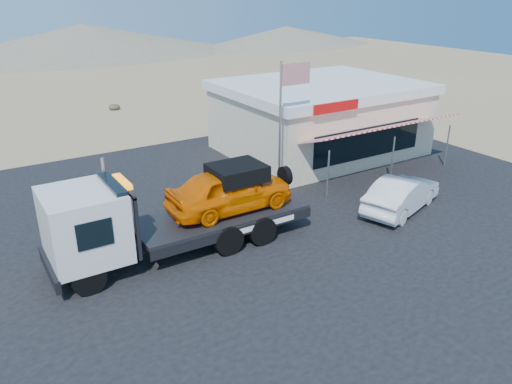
# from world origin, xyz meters

# --- Properties ---
(ground) EXTENTS (120.00, 120.00, 0.00)m
(ground) POSITION_xyz_m (0.00, 0.00, 0.00)
(ground) COLOR #9A7D57
(ground) RESTS_ON ground
(asphalt_lot) EXTENTS (32.00, 24.00, 0.02)m
(asphalt_lot) POSITION_xyz_m (2.00, 3.00, 0.01)
(asphalt_lot) COLOR black
(asphalt_lot) RESTS_ON ground
(tow_truck) EXTENTS (9.24, 2.74, 3.09)m
(tow_truck) POSITION_xyz_m (-1.14, 2.36, 1.66)
(tow_truck) COLOR black
(tow_truck) RESTS_ON asphalt_lot
(white_sedan) EXTENTS (4.72, 2.87, 1.47)m
(white_sedan) POSITION_xyz_m (8.24, 0.57, 0.75)
(white_sedan) COLOR silver
(white_sedan) RESTS_ON asphalt_lot
(jerky_store) EXTENTS (10.40, 9.97, 3.90)m
(jerky_store) POSITION_xyz_m (10.50, 8.97, 1.99)
(jerky_store) COLOR #C0AD91
(jerky_store) RESTS_ON asphalt_lot
(flagpole) EXTENTS (1.55, 0.10, 6.00)m
(flagpole) POSITION_xyz_m (4.93, 4.50, 3.76)
(flagpole) COLOR #99999E
(flagpole) RESTS_ON asphalt_lot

